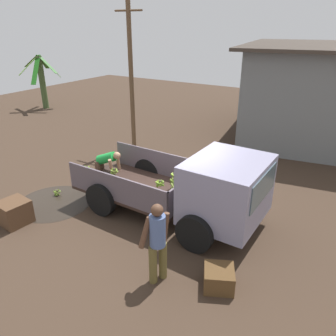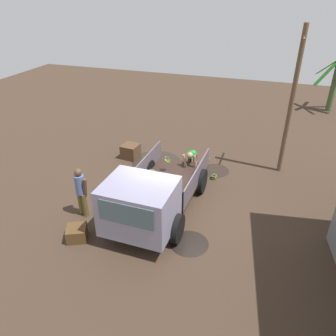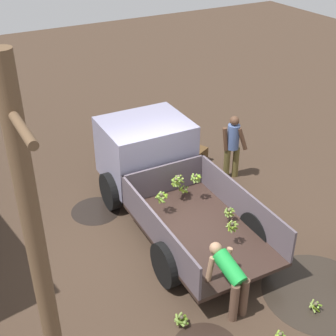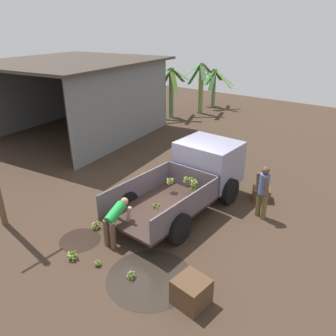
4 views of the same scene
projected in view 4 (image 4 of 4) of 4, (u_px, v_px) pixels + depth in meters
ground at (170, 205)px, 10.74m from camera, size 36.00×36.00×0.00m
mud_patch_0 at (172, 182)px, 12.29m from camera, size 1.12×1.12×0.01m
mud_patch_1 at (80, 240)px, 9.01m from camera, size 1.13×1.13×0.01m
mud_patch_2 at (150, 278)px, 7.66m from camera, size 2.07×2.07×0.01m
cargo_truck at (200, 170)px, 10.90m from camera, size 4.97×2.35×1.84m
warehouse_shed at (80, 80)px, 17.07m from camera, size 9.35×8.57×3.83m
banana_palm_0 at (214, 86)px, 22.85m from camera, size 2.16×2.71×2.63m
banana_palm_1 at (171, 91)px, 20.17m from camera, size 2.91×2.19×3.05m
banana_palm_2 at (201, 87)px, 21.13m from camera, size 2.44×1.92×3.20m
person_foreground_visitor at (263, 190)px, 9.73m from camera, size 0.47×0.61×1.68m
person_worker_loading at (115, 219)px, 8.68m from camera, size 0.87×0.60×1.15m
banana_bunch_on_ground_0 at (96, 225)px, 9.47m from camera, size 0.26×0.27×0.20m
banana_bunch_on_ground_1 at (97, 263)px, 8.03m from camera, size 0.19×0.18×0.16m
banana_bunch_on_ground_2 at (131, 275)px, 7.63m from camera, size 0.22×0.21×0.18m
banana_bunch_on_ground_3 at (72, 255)px, 8.23m from camera, size 0.29×0.28×0.22m
wooden_crate_0 at (191, 292)px, 6.88m from camera, size 0.74×0.74×0.60m
wooden_crate_1 at (261, 194)px, 11.05m from camera, size 0.74×0.74×0.41m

